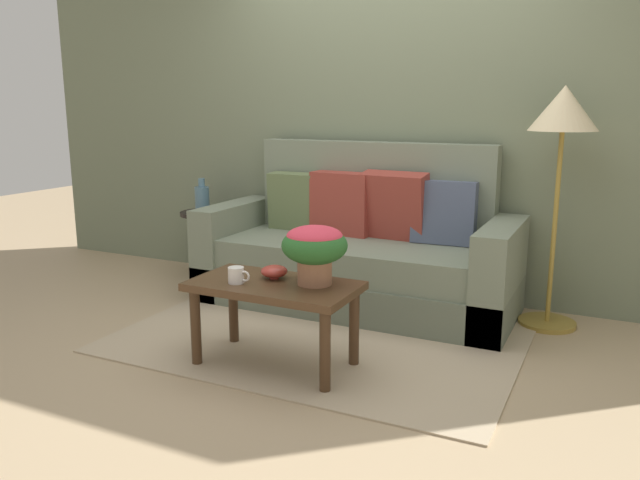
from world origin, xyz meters
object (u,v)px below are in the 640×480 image
object	(u,v)px
snack_bowl	(274,271)
table_vase	(202,198)
coffee_table	(274,296)
couch	(359,254)
floor_lamp	(562,128)
side_table	(205,232)
coffee_mug	(237,275)
potted_plant	(315,246)

from	to	relation	value
snack_bowl	table_vase	world-z (taller)	table_vase
coffee_table	table_vase	distance (m)	1.93
couch	table_vase	world-z (taller)	couch
floor_lamp	table_vase	world-z (taller)	floor_lamp
coffee_table	table_vase	size ratio (longest dim) A/B	3.29
side_table	snack_bowl	world-z (taller)	side_table
floor_lamp	coffee_mug	bearing A→B (deg)	-135.55
snack_bowl	table_vase	bearing A→B (deg)	138.11
couch	floor_lamp	world-z (taller)	floor_lamp
floor_lamp	side_table	bearing A→B (deg)	179.97
floor_lamp	coffee_mug	size ratio (longest dim) A/B	11.84
floor_lamp	snack_bowl	xyz separation A→B (m)	(-1.30, -1.24, -0.74)
couch	snack_bowl	size ratio (longest dim) A/B	14.99
couch	coffee_mug	xyz separation A→B (m)	(-0.16, -1.30, 0.15)
snack_bowl	potted_plant	bearing A→B (deg)	-0.86
couch	table_vase	size ratio (longest dim) A/B	8.07
snack_bowl	side_table	bearing A→B (deg)	137.74
coffee_table	coffee_mug	xyz separation A→B (m)	(-0.17, -0.10, 0.12)
potted_plant	table_vase	world-z (taller)	table_vase
side_table	floor_lamp	xyz separation A→B (m)	(2.66, -0.00, 0.87)
side_table	coffee_mug	xyz separation A→B (m)	(1.23, -1.40, 0.14)
coffee_table	potted_plant	world-z (taller)	potted_plant
side_table	floor_lamp	distance (m)	2.80
coffee_table	coffee_mug	size ratio (longest dim) A/B	7.00
side_table	coffee_mug	distance (m)	1.87
floor_lamp	snack_bowl	world-z (taller)	floor_lamp
table_vase	snack_bowl	bearing A→B (deg)	-41.89
floor_lamp	coffee_mug	world-z (taller)	floor_lamp
side_table	potted_plant	size ratio (longest dim) A/B	1.57
couch	coffee_table	world-z (taller)	couch
coffee_table	table_vase	world-z (taller)	table_vase
snack_bowl	couch	bearing A→B (deg)	88.49
couch	table_vase	bearing A→B (deg)	176.38
potted_plant	coffee_mug	xyz separation A→B (m)	(-0.38, -0.16, -0.16)
table_vase	side_table	bearing A→B (deg)	80.81
couch	coffee_table	distance (m)	1.21
coffee_table	floor_lamp	bearing A→B (deg)	46.09
couch	coffee_mug	world-z (taller)	couch
coffee_table	side_table	bearing A→B (deg)	136.97
coffee_mug	snack_bowl	xyz separation A→B (m)	(0.13, 0.17, -0.00)
couch	coffee_mug	size ratio (longest dim) A/B	17.14
snack_bowl	table_vase	distance (m)	1.84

